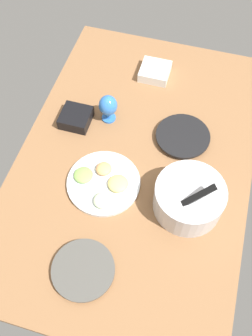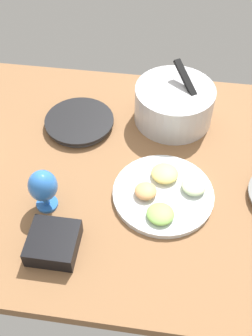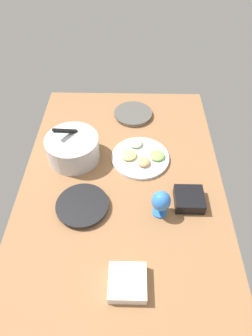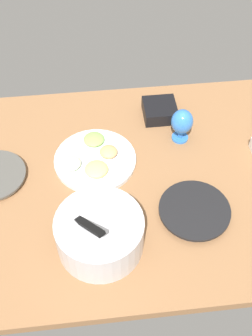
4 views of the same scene
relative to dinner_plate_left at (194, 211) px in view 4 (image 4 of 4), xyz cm
name	(u,v)px [view 4 (image 4 of 4)]	position (x,y,z in cm)	size (l,w,h in cm)	color
ground_plane	(141,180)	(16.37, -18.38, -3.49)	(160.00, 104.00, 4.00)	#8C603D
dinner_plate_left	(194,211)	(0.00, 0.00, 0.00)	(25.22, 25.22, 2.86)	#4C4C51
mixing_bowl	(100,233)	(33.58, 8.61, 5.94)	(28.49, 28.49, 20.56)	silver
fruit_platter	(94,159)	(33.31, -28.02, 0.03)	(31.82, 31.82, 4.84)	silver
hurricane_glass_blue	(182,123)	(-2.14, -36.70, 7.43)	(8.74, 8.74, 14.69)	blue
square_bowl_black	(160,110)	(3.97, -51.12, 1.69)	(13.83, 13.83, 5.71)	black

